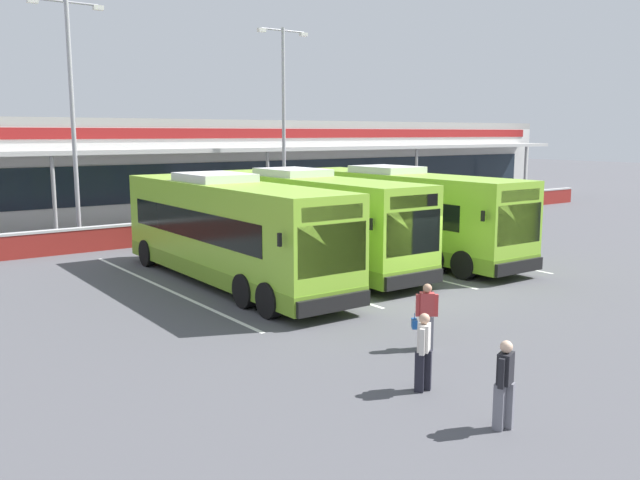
{
  "coord_description": "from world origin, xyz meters",
  "views": [
    {
      "loc": [
        -15.09,
        -14.94,
        5.18
      ],
      "look_at": [
        -1.89,
        3.0,
        1.6
      ],
      "focal_mm": 37.5,
      "sensor_mm": 36.0,
      "label": 1
    }
  ],
  "objects": [
    {
      "name": "ground_plane",
      "position": [
        0.0,
        0.0,
        0.0
      ],
      "size": [
        200.0,
        200.0,
        0.0
      ],
      "primitive_type": "plane",
      "color": "#4C4C51"
    },
    {
      "name": "terminal_building",
      "position": [
        -0.0,
        26.91,
        3.01
      ],
      "size": [
        70.0,
        13.0,
        6.0
      ],
      "color": "silver",
      "rests_on": "ground"
    },
    {
      "name": "red_barrier_wall",
      "position": [
        0.0,
        14.5,
        0.56
      ],
      "size": [
        60.0,
        0.4,
        1.1
      ],
      "color": "maroon",
      "rests_on": "ground"
    },
    {
      "name": "coach_bus_leftmost",
      "position": [
        -4.15,
        5.26,
        1.79
      ],
      "size": [
        2.99,
        12.18,
        3.78
      ],
      "color": "#8CC633",
      "rests_on": "ground"
    },
    {
      "name": "coach_bus_left_centre",
      "position": [
        -0.22,
        6.17,
        1.79
      ],
      "size": [
        2.99,
        12.18,
        3.78
      ],
      "color": "#8CC633",
      "rests_on": "ground"
    },
    {
      "name": "coach_bus_centre",
      "position": [
        4.17,
        5.46,
        1.79
      ],
      "size": [
        2.99,
        12.18,
        3.78
      ],
      "color": "#8CC633",
      "rests_on": "ground"
    },
    {
      "name": "bay_stripe_far_west",
      "position": [
        -6.3,
        6.0,
        0.0
      ],
      "size": [
        0.14,
        13.0,
        0.01
      ],
      "primitive_type": "cube",
      "color": "silver",
      "rests_on": "ground"
    },
    {
      "name": "bay_stripe_west",
      "position": [
        -2.1,
        6.0,
        0.0
      ],
      "size": [
        0.14,
        13.0,
        0.01
      ],
      "primitive_type": "cube",
      "color": "silver",
      "rests_on": "ground"
    },
    {
      "name": "bay_stripe_mid_west",
      "position": [
        2.1,
        6.0,
        0.0
      ],
      "size": [
        0.14,
        13.0,
        0.01
      ],
      "primitive_type": "cube",
      "color": "silver",
      "rests_on": "ground"
    },
    {
      "name": "bay_stripe_centre",
      "position": [
        6.3,
        6.0,
        0.0
      ],
      "size": [
        0.14,
        13.0,
        0.01
      ],
      "primitive_type": "cube",
      "color": "silver",
      "rests_on": "ground"
    },
    {
      "name": "pedestrian_with_handbag",
      "position": [
        -3.81,
        -3.92,
        0.86
      ],
      "size": [
        0.59,
        0.55,
        1.62
      ],
      "color": "slate",
      "rests_on": "ground"
    },
    {
      "name": "pedestrian_in_dark_coat",
      "position": [
        -5.75,
        -5.78,
        0.87
      ],
      "size": [
        0.49,
        0.39,
        1.62
      ],
      "color": "black",
      "rests_on": "ground"
    },
    {
      "name": "pedestrian_child",
      "position": [
        -5.88,
        -7.89,
        0.87
      ],
      "size": [
        0.53,
        0.33,
        1.62
      ],
      "color": "slate",
      "rests_on": "ground"
    },
    {
      "name": "lamp_post_west",
      "position": [
        -5.97,
        16.22,
        6.29
      ],
      "size": [
        3.24,
        0.28,
        11.0
      ],
      "color": "#9E9EA3",
      "rests_on": "ground"
    },
    {
      "name": "lamp_post_centre",
      "position": [
        6.2,
        17.49,
        6.29
      ],
      "size": [
        3.24,
        0.28,
        11.0
      ],
      "color": "#9E9EA3",
      "rests_on": "ground"
    }
  ]
}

